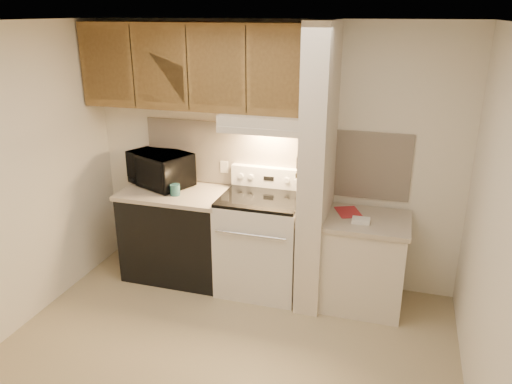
% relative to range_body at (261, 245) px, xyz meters
% --- Properties ---
extents(floor, '(3.60, 3.60, 0.00)m').
position_rel_range_body_xyz_m(floor, '(0.00, -1.16, -0.46)').
color(floor, tan).
rests_on(floor, ground).
extents(ceiling, '(3.60, 3.60, 0.00)m').
position_rel_range_body_xyz_m(ceiling, '(0.00, -1.16, 2.04)').
color(ceiling, white).
rests_on(ceiling, wall_back).
extents(wall_back, '(3.60, 2.50, 0.02)m').
position_rel_range_body_xyz_m(wall_back, '(0.00, 0.34, 0.79)').
color(wall_back, white).
rests_on(wall_back, floor).
extents(wall_left, '(0.02, 3.00, 2.50)m').
position_rel_range_body_xyz_m(wall_left, '(-1.80, -1.16, 0.79)').
color(wall_left, white).
rests_on(wall_left, floor).
extents(wall_right, '(0.02, 3.00, 2.50)m').
position_rel_range_body_xyz_m(wall_right, '(1.80, -1.16, 0.79)').
color(wall_right, white).
rests_on(wall_right, floor).
extents(backsplash, '(2.60, 0.02, 0.63)m').
position_rel_range_body_xyz_m(backsplash, '(0.00, 0.33, 0.78)').
color(backsplash, '#FEE9D1').
rests_on(backsplash, wall_back).
extents(range_body, '(0.76, 0.65, 0.92)m').
position_rel_range_body_xyz_m(range_body, '(0.00, 0.00, 0.00)').
color(range_body, silver).
rests_on(range_body, floor).
extents(oven_window, '(0.50, 0.01, 0.30)m').
position_rel_range_body_xyz_m(oven_window, '(0.00, -0.32, 0.04)').
color(oven_window, black).
rests_on(oven_window, range_body).
extents(oven_handle, '(0.65, 0.02, 0.02)m').
position_rel_range_body_xyz_m(oven_handle, '(0.00, -0.35, 0.26)').
color(oven_handle, silver).
rests_on(oven_handle, range_body).
extents(cooktop, '(0.74, 0.64, 0.03)m').
position_rel_range_body_xyz_m(cooktop, '(0.00, 0.00, 0.48)').
color(cooktop, black).
rests_on(cooktop, range_body).
extents(range_backguard, '(0.76, 0.08, 0.20)m').
position_rel_range_body_xyz_m(range_backguard, '(0.00, 0.28, 0.59)').
color(range_backguard, silver).
rests_on(range_backguard, range_body).
extents(range_display, '(0.10, 0.01, 0.04)m').
position_rel_range_body_xyz_m(range_display, '(0.00, 0.24, 0.59)').
color(range_display, black).
rests_on(range_display, range_backguard).
extents(range_knob_left_outer, '(0.05, 0.02, 0.05)m').
position_rel_range_body_xyz_m(range_knob_left_outer, '(-0.28, 0.24, 0.59)').
color(range_knob_left_outer, silver).
rests_on(range_knob_left_outer, range_backguard).
extents(range_knob_left_inner, '(0.05, 0.02, 0.05)m').
position_rel_range_body_xyz_m(range_knob_left_inner, '(-0.18, 0.24, 0.59)').
color(range_knob_left_inner, silver).
rests_on(range_knob_left_inner, range_backguard).
extents(range_knob_right_inner, '(0.05, 0.02, 0.05)m').
position_rel_range_body_xyz_m(range_knob_right_inner, '(0.18, 0.24, 0.59)').
color(range_knob_right_inner, silver).
rests_on(range_knob_right_inner, range_backguard).
extents(range_knob_right_outer, '(0.05, 0.02, 0.05)m').
position_rel_range_body_xyz_m(range_knob_right_outer, '(0.28, 0.24, 0.59)').
color(range_knob_right_outer, silver).
rests_on(range_knob_right_outer, range_backguard).
extents(dishwasher_front, '(1.00, 0.63, 0.87)m').
position_rel_range_body_xyz_m(dishwasher_front, '(-0.88, 0.01, -0.03)').
color(dishwasher_front, black).
rests_on(dishwasher_front, floor).
extents(left_countertop, '(1.04, 0.67, 0.04)m').
position_rel_range_body_xyz_m(left_countertop, '(-0.88, 0.01, 0.43)').
color(left_countertop, '#BCAC96').
rests_on(left_countertop, dishwasher_front).
extents(spoon_rest, '(0.24, 0.10, 0.02)m').
position_rel_range_body_xyz_m(spoon_rest, '(-1.23, 0.21, 0.46)').
color(spoon_rest, black).
rests_on(spoon_rest, left_countertop).
extents(teal_jar, '(0.12, 0.12, 0.11)m').
position_rel_range_body_xyz_m(teal_jar, '(-0.83, -0.09, 0.50)').
color(teal_jar, '#295E5F').
rests_on(teal_jar, left_countertop).
extents(outlet, '(0.08, 0.01, 0.12)m').
position_rel_range_body_xyz_m(outlet, '(-0.48, 0.32, 0.64)').
color(outlet, beige).
rests_on(outlet, backsplash).
extents(microwave, '(0.72, 0.62, 0.34)m').
position_rel_range_body_xyz_m(microwave, '(-1.10, 0.15, 0.62)').
color(microwave, black).
rests_on(microwave, left_countertop).
extents(partition_pillar, '(0.22, 0.70, 2.50)m').
position_rel_range_body_xyz_m(partition_pillar, '(0.51, -0.01, 0.79)').
color(partition_pillar, beige).
rests_on(partition_pillar, floor).
extents(pillar_trim, '(0.01, 0.70, 0.04)m').
position_rel_range_body_xyz_m(pillar_trim, '(0.39, -0.01, 0.84)').
color(pillar_trim, brown).
rests_on(pillar_trim, partition_pillar).
extents(knife_strip, '(0.02, 0.42, 0.04)m').
position_rel_range_body_xyz_m(knife_strip, '(0.39, -0.06, 0.86)').
color(knife_strip, black).
rests_on(knife_strip, partition_pillar).
extents(knife_blade_a, '(0.01, 0.03, 0.16)m').
position_rel_range_body_xyz_m(knife_blade_a, '(0.38, -0.21, 0.76)').
color(knife_blade_a, silver).
rests_on(knife_blade_a, knife_strip).
extents(knife_handle_a, '(0.02, 0.02, 0.10)m').
position_rel_range_body_xyz_m(knife_handle_a, '(0.38, -0.22, 0.91)').
color(knife_handle_a, black).
rests_on(knife_handle_a, knife_strip).
extents(knife_blade_b, '(0.01, 0.04, 0.18)m').
position_rel_range_body_xyz_m(knife_blade_b, '(0.38, -0.15, 0.75)').
color(knife_blade_b, silver).
rests_on(knife_blade_b, knife_strip).
extents(knife_handle_b, '(0.02, 0.02, 0.10)m').
position_rel_range_body_xyz_m(knife_handle_b, '(0.38, -0.13, 0.91)').
color(knife_handle_b, black).
rests_on(knife_handle_b, knife_strip).
extents(knife_blade_c, '(0.01, 0.04, 0.20)m').
position_rel_range_body_xyz_m(knife_blade_c, '(0.38, -0.04, 0.74)').
color(knife_blade_c, silver).
rests_on(knife_blade_c, knife_strip).
extents(knife_handle_c, '(0.02, 0.02, 0.10)m').
position_rel_range_body_xyz_m(knife_handle_c, '(0.38, -0.05, 0.91)').
color(knife_handle_c, black).
rests_on(knife_handle_c, knife_strip).
extents(knife_blade_d, '(0.01, 0.04, 0.16)m').
position_rel_range_body_xyz_m(knife_blade_d, '(0.38, 0.03, 0.76)').
color(knife_blade_d, silver).
rests_on(knife_blade_d, knife_strip).
extents(knife_handle_d, '(0.02, 0.02, 0.10)m').
position_rel_range_body_xyz_m(knife_handle_d, '(0.38, 0.03, 0.91)').
color(knife_handle_d, black).
rests_on(knife_handle_d, knife_strip).
extents(knife_blade_e, '(0.01, 0.04, 0.18)m').
position_rel_range_body_xyz_m(knife_blade_e, '(0.38, 0.11, 0.75)').
color(knife_blade_e, silver).
rests_on(knife_blade_e, knife_strip).
extents(knife_handle_e, '(0.02, 0.02, 0.10)m').
position_rel_range_body_xyz_m(knife_handle_e, '(0.38, 0.11, 0.91)').
color(knife_handle_e, black).
rests_on(knife_handle_e, knife_strip).
extents(oven_mitt, '(0.03, 0.11, 0.26)m').
position_rel_range_body_xyz_m(oven_mitt, '(0.38, 0.17, 0.72)').
color(oven_mitt, slate).
rests_on(oven_mitt, partition_pillar).
extents(right_cab_base, '(0.70, 0.60, 0.81)m').
position_rel_range_body_xyz_m(right_cab_base, '(0.97, -0.01, -0.06)').
color(right_cab_base, beige).
rests_on(right_cab_base, floor).
extents(right_countertop, '(0.74, 0.64, 0.04)m').
position_rel_range_body_xyz_m(right_countertop, '(0.97, -0.01, 0.37)').
color(right_countertop, '#BCAC96').
rests_on(right_countertop, right_cab_base).
extents(red_folder, '(0.28, 0.32, 0.01)m').
position_rel_range_body_xyz_m(red_folder, '(0.79, 0.09, 0.39)').
color(red_folder, '#B5292F').
rests_on(red_folder, right_countertop).
extents(white_box, '(0.15, 0.10, 0.04)m').
position_rel_range_body_xyz_m(white_box, '(0.92, -0.11, 0.41)').
color(white_box, white).
rests_on(white_box, right_countertop).
extents(range_hood, '(0.78, 0.44, 0.15)m').
position_rel_range_body_xyz_m(range_hood, '(0.00, 0.12, 1.17)').
color(range_hood, beige).
rests_on(range_hood, upper_cabinets).
extents(hood_lip, '(0.78, 0.04, 0.06)m').
position_rel_range_body_xyz_m(hood_lip, '(0.00, -0.08, 1.12)').
color(hood_lip, beige).
rests_on(hood_lip, range_hood).
extents(upper_cabinets, '(2.18, 0.33, 0.77)m').
position_rel_range_body_xyz_m(upper_cabinets, '(-0.69, 0.17, 1.62)').
color(upper_cabinets, brown).
rests_on(upper_cabinets, wall_back).
extents(cab_door_a, '(0.46, 0.01, 0.63)m').
position_rel_range_body_xyz_m(cab_door_a, '(-1.51, 0.01, 1.62)').
color(cab_door_a, brown).
rests_on(cab_door_a, upper_cabinets).
extents(cab_gap_a, '(0.01, 0.01, 0.73)m').
position_rel_range_body_xyz_m(cab_gap_a, '(-1.23, 0.01, 1.62)').
color(cab_gap_a, black).
rests_on(cab_gap_a, upper_cabinets).
extents(cab_door_b, '(0.46, 0.01, 0.63)m').
position_rel_range_body_xyz_m(cab_door_b, '(-0.96, 0.01, 1.62)').
color(cab_door_b, brown).
rests_on(cab_door_b, upper_cabinets).
extents(cab_gap_b, '(0.01, 0.01, 0.73)m').
position_rel_range_body_xyz_m(cab_gap_b, '(-0.69, 0.01, 1.62)').
color(cab_gap_b, black).
rests_on(cab_gap_b, upper_cabinets).
extents(cab_door_c, '(0.46, 0.01, 0.63)m').
position_rel_range_body_xyz_m(cab_door_c, '(-0.42, 0.01, 1.62)').
color(cab_door_c, brown).
rests_on(cab_door_c, upper_cabinets).
extents(cab_gap_c, '(0.01, 0.01, 0.73)m').
position_rel_range_body_xyz_m(cab_gap_c, '(-0.14, 0.01, 1.62)').
color(cab_gap_c, black).
rests_on(cab_gap_c, upper_cabinets).
extents(cab_door_d, '(0.46, 0.01, 0.63)m').
position_rel_range_body_xyz_m(cab_door_d, '(0.13, 0.01, 1.62)').
color(cab_door_d, brown).
rests_on(cab_door_d, upper_cabinets).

